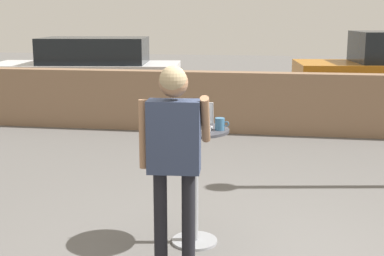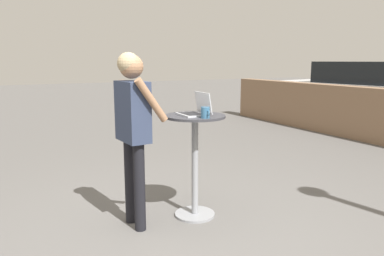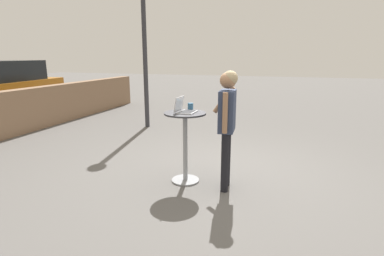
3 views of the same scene
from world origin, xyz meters
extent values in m
cube|color=#84664C|center=(0.00, 5.45, 0.55)|extent=(12.77, 0.35, 1.10)
cylinder|color=gray|center=(-0.45, 0.48, 0.01)|extent=(0.43, 0.43, 0.03)
cylinder|color=gray|center=(-0.45, 0.48, 0.55)|extent=(0.07, 0.07, 1.05)
cylinder|color=#333338|center=(-0.45, 0.48, 1.08)|extent=(0.63, 0.63, 0.02)
cube|color=#B7BABF|center=(-0.45, 0.44, 1.10)|extent=(0.32, 0.24, 0.02)
cube|color=black|center=(-0.45, 0.44, 1.11)|extent=(0.28, 0.19, 0.00)
cube|color=#B7BABF|center=(-0.45, 0.57, 1.22)|extent=(0.31, 0.06, 0.22)
cube|color=white|center=(-0.45, 0.57, 1.22)|extent=(0.29, 0.05, 0.19)
cylinder|color=#336084|center=(-0.22, 0.47, 1.15)|extent=(0.09, 0.09, 0.11)
torus|color=#336084|center=(-0.16, 0.47, 1.15)|extent=(0.05, 0.01, 0.05)
cylinder|color=black|center=(-0.62, -0.18, 0.44)|extent=(0.11, 0.11, 0.88)
cylinder|color=black|center=(-0.40, -0.16, 0.44)|extent=(0.11, 0.11, 0.88)
cube|color=#2D3851|center=(-0.51, -0.17, 1.17)|extent=(0.43, 0.24, 0.58)
sphere|color=#936B4C|center=(-0.51, -0.17, 1.59)|extent=(0.23, 0.23, 0.23)
sphere|color=#9E8966|center=(-0.51, -0.20, 1.62)|extent=(0.21, 0.21, 0.21)
cylinder|color=#936B4C|center=(-0.75, -0.19, 1.18)|extent=(0.07, 0.07, 0.55)
cylinder|color=#936B4C|center=(-0.27, -0.07, 1.29)|extent=(0.10, 0.33, 0.42)
cube|color=silver|center=(-4.13, 7.57, 0.65)|extent=(4.47, 2.27, 0.76)
cube|color=black|center=(-3.92, 7.60, 1.32)|extent=(2.54, 1.81, 0.59)
cylinder|color=black|center=(-5.34, 6.59, 0.30)|extent=(0.63, 0.30, 0.60)
cylinder|color=black|center=(-5.56, 8.20, 0.30)|extent=(0.63, 0.30, 0.60)
cylinder|color=black|center=(-2.71, 6.95, 0.30)|extent=(0.63, 0.30, 0.60)
cylinder|color=black|center=(-2.92, 8.56, 0.30)|extent=(0.63, 0.30, 0.60)
cylinder|color=black|center=(1.63, 7.29, 0.34)|extent=(0.70, 0.29, 0.68)
cylinder|color=black|center=(1.44, 9.00, 0.34)|extent=(0.70, 0.29, 0.68)
camera|label=1|loc=(0.30, -4.18, 2.10)|focal=50.00mm
camera|label=2|loc=(2.90, -1.34, 1.65)|focal=35.00mm
camera|label=3|loc=(-4.59, -0.98, 1.92)|focal=28.00mm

